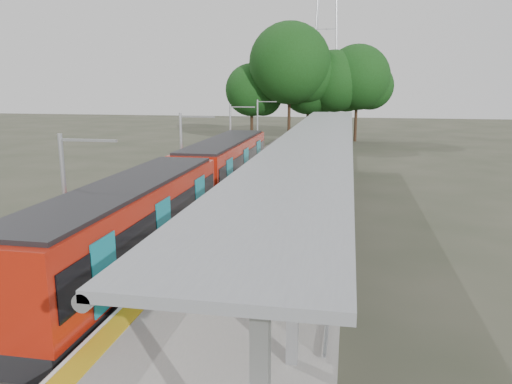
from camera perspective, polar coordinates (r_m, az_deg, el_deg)
trackbed at (r=29.73m, az=-4.43°, el=-1.14°), size 3.00×70.00×0.24m
platform at (r=28.83m, az=4.23°, el=-0.78°), size 6.00×50.00×1.00m
tactile_strip at (r=29.10m, az=-0.75°, el=0.40°), size 0.60×50.00×0.02m
end_fence at (r=53.23m, az=7.28°, el=6.37°), size 6.00×0.10×1.20m
train at (r=24.49m, az=-7.60°, el=0.51°), size 2.74×27.60×3.62m
canopy at (r=24.31m, az=7.14°, el=5.57°), size 3.27×38.00×3.66m
pylon at (r=81.90m, az=8.15°, el=20.60°), size 8.00×4.00×38.00m
tree_cluster at (r=61.22m, az=6.25°, el=13.08°), size 19.64×12.33×14.03m
catenary_masts at (r=28.76m, az=-8.35°, el=3.98°), size 2.08×48.16×5.40m
bench_near at (r=15.85m, az=8.43°, el=-8.01°), size 0.52×1.53×1.03m
bench_mid at (r=25.12m, az=6.85°, el=-0.26°), size 0.70×1.68×1.11m
bench_far at (r=32.82m, az=7.93°, el=2.72°), size 0.89×1.78×1.17m
info_pillar_near at (r=14.71m, az=2.74°, el=-8.70°), size 0.39×0.39×1.71m
info_pillar_far at (r=31.66m, az=6.11°, el=2.62°), size 0.38×0.38×1.68m
litter_bin at (r=21.24m, az=6.88°, el=-2.93°), size 0.49×0.49×0.92m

